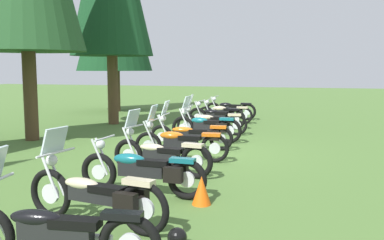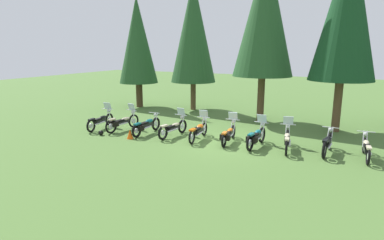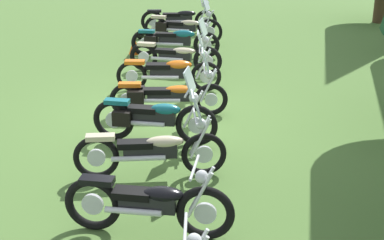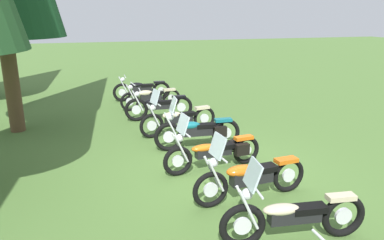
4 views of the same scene
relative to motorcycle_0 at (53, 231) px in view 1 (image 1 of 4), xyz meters
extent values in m
plane|color=#4C7033|center=(7.18, 0.56, -0.46)|extent=(80.00, 80.00, 0.00)
cube|color=black|center=(0.00, -0.04, 0.00)|extent=(0.28, 0.86, 0.23)
ellipsoid|color=black|center=(-0.03, 0.19, 0.14)|extent=(0.29, 0.62, 0.18)
cube|color=black|center=(0.03, -0.27, 0.11)|extent=(0.27, 0.58, 0.10)
cube|color=black|center=(0.10, -0.80, 0.23)|extent=(0.21, 0.46, 0.08)
cylinder|color=silver|center=(0.13, -0.21, -0.08)|extent=(0.19, 0.84, 0.08)
torus|color=black|center=(1.44, 1.05, -0.08)|extent=(0.20, 0.76, 0.75)
cylinder|color=silver|center=(1.44, 1.05, -0.08)|extent=(0.09, 0.30, 0.29)
torus|color=black|center=(1.21, -0.57, -0.08)|extent=(0.20, 0.76, 0.75)
cylinder|color=silver|center=(1.21, -0.57, -0.08)|extent=(0.09, 0.30, 0.29)
cube|color=black|center=(1.32, 0.24, 0.01)|extent=(0.29, 0.83, 0.21)
ellipsoid|color=beige|center=(1.36, 0.46, 0.14)|extent=(0.30, 0.60, 0.17)
cube|color=black|center=(1.29, 0.02, 0.11)|extent=(0.28, 0.56, 0.10)
cube|color=beige|center=(1.22, -0.49, 0.28)|extent=(0.22, 0.46, 0.08)
cylinder|color=silver|center=(1.36, 1.00, 0.22)|extent=(0.09, 0.34, 0.65)
cylinder|color=silver|center=(1.50, 0.98, 0.22)|extent=(0.09, 0.34, 0.65)
cylinder|color=silver|center=(1.42, 0.91, 0.55)|extent=(0.77, 0.14, 0.04)
sphere|color=silver|center=(1.43, 1.00, 0.43)|extent=(0.19, 0.19, 0.17)
cylinder|color=silver|center=(1.41, 0.04, -0.06)|extent=(0.19, 0.81, 0.08)
cube|color=silver|center=(1.42, 0.93, 0.73)|extent=(0.46, 0.21, 0.39)
cube|color=black|center=(1.10, -0.35, 0.02)|extent=(0.18, 0.34, 0.26)
cube|color=black|center=(1.38, -0.39, 0.02)|extent=(0.18, 0.34, 0.26)
torus|color=black|center=(2.92, 1.07, -0.10)|extent=(0.13, 0.71, 0.71)
cylinder|color=silver|center=(2.92, 1.07, -0.10)|extent=(0.05, 0.27, 0.27)
torus|color=black|center=(2.89, -0.63, -0.10)|extent=(0.13, 0.71, 0.71)
cylinder|color=silver|center=(2.89, -0.63, -0.10)|extent=(0.05, 0.27, 0.27)
cube|color=black|center=(2.91, 0.22, 0.02)|extent=(0.19, 0.84, 0.27)
ellipsoid|color=#14606B|center=(2.91, 0.45, 0.18)|extent=(0.23, 0.60, 0.21)
cube|color=black|center=(2.90, -0.02, 0.15)|extent=(0.22, 0.56, 0.10)
cube|color=#14606B|center=(2.90, -0.55, 0.22)|extent=(0.17, 0.44, 0.08)
cylinder|color=silver|center=(2.85, 1.01, 0.19)|extent=(0.05, 0.34, 0.65)
cylinder|color=silver|center=(2.99, 1.01, 0.19)|extent=(0.05, 0.34, 0.65)
cylinder|color=silver|center=(2.92, 0.93, 0.53)|extent=(0.68, 0.05, 0.04)
sphere|color=silver|center=(2.92, 1.02, 0.41)|extent=(0.17, 0.17, 0.17)
cylinder|color=silver|center=(3.02, 0.03, -0.08)|extent=(0.09, 0.84, 0.08)
cube|color=black|center=(2.75, -0.43, 0.00)|extent=(0.15, 0.32, 0.26)
cube|color=black|center=(3.04, -0.43, 0.00)|extent=(0.15, 0.32, 0.26)
torus|color=black|center=(4.48, 1.22, -0.10)|extent=(0.20, 0.72, 0.71)
cylinder|color=silver|center=(4.48, 1.22, -0.10)|extent=(0.08, 0.27, 0.27)
torus|color=black|center=(4.29, -0.39, -0.10)|extent=(0.20, 0.72, 0.71)
cylinder|color=silver|center=(4.29, -0.39, -0.10)|extent=(0.08, 0.27, 0.27)
cube|color=black|center=(4.38, 0.41, -0.01)|extent=(0.29, 0.82, 0.20)
ellipsoid|color=beige|center=(4.41, 0.63, 0.11)|extent=(0.31, 0.59, 0.16)
cube|color=black|center=(4.36, 0.19, 0.08)|extent=(0.29, 0.56, 0.10)
cube|color=beige|center=(4.30, -0.31, 0.23)|extent=(0.23, 0.46, 0.08)
cylinder|color=silver|center=(4.40, 1.17, 0.20)|extent=(0.08, 0.34, 0.65)
cylinder|color=silver|center=(4.55, 1.15, 0.20)|extent=(0.08, 0.34, 0.65)
cylinder|color=silver|center=(4.46, 1.08, 0.53)|extent=(0.75, 0.12, 0.04)
sphere|color=silver|center=(4.47, 1.17, 0.41)|extent=(0.19, 0.19, 0.17)
cylinder|color=silver|center=(4.48, 0.22, -0.08)|extent=(0.17, 0.80, 0.08)
cube|color=silver|center=(4.47, 1.10, 0.71)|extent=(0.45, 0.20, 0.39)
torus|color=black|center=(5.72, 1.27, -0.11)|extent=(0.15, 0.69, 0.69)
cylinder|color=silver|center=(5.72, 1.27, -0.11)|extent=(0.07, 0.27, 0.27)
torus|color=black|center=(5.86, -0.37, -0.11)|extent=(0.15, 0.69, 0.69)
cylinder|color=silver|center=(5.86, -0.37, -0.11)|extent=(0.07, 0.27, 0.27)
cube|color=black|center=(5.79, 0.45, 0.00)|extent=(0.29, 0.84, 0.26)
ellipsoid|color=#D16014|center=(5.77, 0.68, 0.16)|extent=(0.33, 0.60, 0.20)
cube|color=black|center=(5.81, 0.22, 0.13)|extent=(0.31, 0.57, 0.10)
cube|color=#D16014|center=(5.85, -0.30, 0.21)|extent=(0.24, 0.46, 0.08)
cylinder|color=silver|center=(5.64, 1.21, 0.18)|extent=(0.07, 0.34, 0.65)
cylinder|color=silver|center=(5.81, 1.22, 0.18)|extent=(0.07, 0.34, 0.65)
cylinder|color=silver|center=(5.73, 1.13, 0.52)|extent=(0.67, 0.09, 0.04)
sphere|color=silver|center=(5.73, 1.22, 0.40)|extent=(0.18, 0.18, 0.17)
cylinder|color=silver|center=(5.95, 0.28, -0.09)|extent=(0.15, 0.82, 0.08)
cube|color=silver|center=(5.73, 1.15, 0.70)|extent=(0.45, 0.19, 0.39)
torus|color=black|center=(7.19, 1.50, -0.13)|extent=(0.17, 0.67, 0.67)
cylinder|color=silver|center=(7.19, 1.50, -0.13)|extent=(0.08, 0.26, 0.25)
torus|color=black|center=(7.37, -0.18, -0.13)|extent=(0.17, 0.67, 0.67)
cylinder|color=silver|center=(7.37, -0.18, -0.13)|extent=(0.08, 0.26, 0.25)
cube|color=black|center=(7.28, 0.66, -0.04)|extent=(0.27, 0.85, 0.20)
ellipsoid|color=#D16014|center=(7.26, 0.89, 0.09)|extent=(0.30, 0.61, 0.16)
cube|color=black|center=(7.31, 0.43, 0.06)|extent=(0.28, 0.58, 0.10)
cube|color=#D16014|center=(7.36, -0.10, 0.19)|extent=(0.22, 0.46, 0.08)
cylinder|color=silver|center=(7.13, 1.43, 0.17)|extent=(0.08, 0.34, 0.65)
cylinder|color=silver|center=(7.27, 1.44, 0.17)|extent=(0.08, 0.34, 0.65)
cylinder|color=silver|center=(7.21, 1.36, 0.51)|extent=(0.70, 0.11, 0.04)
sphere|color=silver|center=(7.20, 1.45, 0.39)|extent=(0.19, 0.19, 0.17)
cylinder|color=silver|center=(7.42, 0.49, -0.11)|extent=(0.17, 0.84, 0.08)
cube|color=silver|center=(7.21, 1.38, 0.69)|extent=(0.45, 0.20, 0.39)
cube|color=black|center=(7.20, 0.01, -0.03)|extent=(0.17, 0.33, 0.26)
cube|color=black|center=(7.50, 0.04, -0.03)|extent=(0.17, 0.33, 0.26)
torus|color=black|center=(8.68, 1.35, -0.08)|extent=(0.16, 0.76, 0.75)
cylinder|color=silver|center=(8.68, 1.35, -0.08)|extent=(0.07, 0.29, 0.29)
torus|color=black|center=(8.57, -0.15, -0.08)|extent=(0.16, 0.76, 0.75)
cylinder|color=silver|center=(8.57, -0.15, -0.08)|extent=(0.07, 0.29, 0.29)
cube|color=black|center=(8.63, 0.60, 0.03)|extent=(0.25, 0.76, 0.25)
ellipsoid|color=#14606B|center=(8.64, 0.80, 0.18)|extent=(0.28, 0.55, 0.20)
cube|color=black|center=(8.61, 0.39, 0.15)|extent=(0.27, 0.51, 0.10)
cube|color=#14606B|center=(8.58, -0.07, 0.27)|extent=(0.21, 0.45, 0.08)
cylinder|color=silver|center=(8.60, 1.29, 0.22)|extent=(0.07, 0.34, 0.65)
cylinder|color=silver|center=(8.75, 1.28, 0.22)|extent=(0.07, 0.34, 0.65)
cylinder|color=silver|center=(8.67, 1.21, 0.55)|extent=(0.68, 0.08, 0.04)
sphere|color=silver|center=(8.68, 1.30, 0.43)|extent=(0.18, 0.18, 0.17)
cylinder|color=silver|center=(8.74, 0.42, -0.06)|extent=(0.13, 0.75, 0.08)
cube|color=silver|center=(8.67, 1.23, 0.73)|extent=(0.45, 0.18, 0.39)
cube|color=black|center=(8.43, 0.06, 0.02)|extent=(0.16, 0.33, 0.26)
cube|color=black|center=(8.74, 0.04, 0.02)|extent=(0.16, 0.33, 0.26)
torus|color=black|center=(9.81, 1.57, -0.10)|extent=(0.22, 0.72, 0.71)
cylinder|color=silver|center=(9.81, 1.57, -0.10)|extent=(0.10, 0.28, 0.28)
torus|color=black|center=(10.10, -0.07, -0.10)|extent=(0.22, 0.72, 0.71)
cylinder|color=silver|center=(10.10, -0.07, -0.10)|extent=(0.10, 0.28, 0.28)
cube|color=black|center=(9.95, 0.75, 0.00)|extent=(0.33, 0.85, 0.23)
ellipsoid|color=beige|center=(9.91, 0.97, 0.14)|extent=(0.34, 0.62, 0.18)
cube|color=black|center=(9.99, 0.52, 0.11)|extent=(0.32, 0.58, 0.10)
cube|color=beige|center=(10.08, 0.01, 0.24)|extent=(0.25, 0.46, 0.08)
cylinder|color=silver|center=(9.75, 1.50, 0.20)|extent=(0.10, 0.34, 0.65)
cylinder|color=silver|center=(9.89, 1.52, 0.20)|extent=(0.10, 0.34, 0.65)
cylinder|color=silver|center=(9.83, 1.43, 0.53)|extent=(0.69, 0.16, 0.04)
sphere|color=silver|center=(9.82, 1.52, 0.41)|extent=(0.20, 0.20, 0.17)
cylinder|color=silver|center=(10.10, 0.59, -0.08)|extent=(0.22, 0.83, 0.08)
cube|color=silver|center=(9.83, 1.45, 0.71)|extent=(0.46, 0.23, 0.39)
torus|color=black|center=(11.60, 1.74, -0.08)|extent=(0.15, 0.76, 0.76)
cylinder|color=silver|center=(11.60, 1.74, -0.08)|extent=(0.07, 0.29, 0.29)
torus|color=black|center=(11.53, 0.26, -0.08)|extent=(0.15, 0.76, 0.76)
cylinder|color=silver|center=(11.53, 0.26, -0.08)|extent=(0.07, 0.29, 0.29)
cube|color=black|center=(11.57, 1.00, 0.02)|extent=(0.25, 0.74, 0.22)
ellipsoid|color=black|center=(11.58, 1.20, 0.15)|extent=(0.29, 0.54, 0.17)
cube|color=black|center=(11.56, 0.79, 0.12)|extent=(0.27, 0.50, 0.10)
cube|color=black|center=(11.53, 0.34, 0.27)|extent=(0.22, 0.45, 0.08)
cylinder|color=silver|center=(11.52, 1.68, 0.22)|extent=(0.06, 0.34, 0.65)
cylinder|color=silver|center=(11.68, 1.67, 0.22)|extent=(0.06, 0.34, 0.65)
cylinder|color=silver|center=(11.60, 1.60, 0.56)|extent=(0.69, 0.07, 0.04)
sphere|color=silver|center=(11.60, 1.69, 0.44)|extent=(0.18, 0.18, 0.17)
cylinder|color=silver|center=(11.69, 0.83, -0.06)|extent=(0.12, 0.74, 0.08)
torus|color=black|center=(12.96, 1.78, -0.12)|extent=(0.15, 0.69, 0.69)
cylinder|color=silver|center=(12.96, 1.78, -0.12)|extent=(0.07, 0.27, 0.27)
torus|color=black|center=(13.09, 0.21, -0.12)|extent=(0.15, 0.69, 0.69)
cylinder|color=silver|center=(13.09, 0.21, -0.12)|extent=(0.07, 0.27, 0.27)
cube|color=black|center=(13.02, 1.00, 0.00)|extent=(0.24, 0.79, 0.26)
ellipsoid|color=beige|center=(13.01, 1.21, 0.15)|extent=(0.27, 0.57, 0.20)
cube|color=black|center=(13.04, 0.78, 0.12)|extent=(0.25, 0.53, 0.10)
cube|color=beige|center=(13.08, 0.29, 0.21)|extent=(0.20, 0.45, 0.08)
cylinder|color=silver|center=(12.90, 1.71, 0.18)|extent=(0.07, 0.34, 0.65)
cylinder|color=silver|center=(13.03, 1.72, 0.18)|extent=(0.07, 0.34, 0.65)
cylinder|color=silver|center=(12.97, 1.64, 0.52)|extent=(0.68, 0.09, 0.04)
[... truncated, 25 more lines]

